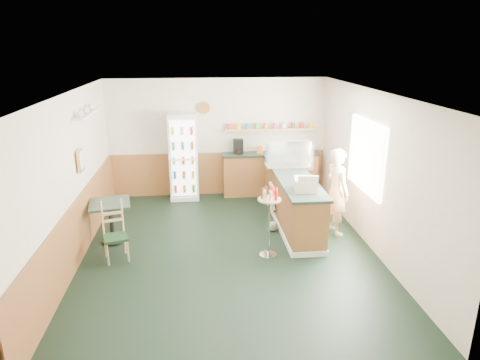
{
  "coord_description": "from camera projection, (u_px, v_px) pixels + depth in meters",
  "views": [
    {
      "loc": [
        -0.47,
        -6.7,
        3.44
      ],
      "look_at": [
        0.27,
        0.6,
        1.08
      ],
      "focal_mm": 32.0,
      "sensor_mm": 36.0,
      "label": 1
    }
  ],
  "objects": [
    {
      "name": "drinks_fridge",
      "position": [
        184.0,
        157.0,
        9.67
      ],
      "size": [
        0.64,
        0.54,
        1.95
      ],
      "color": "white",
      "rests_on": "ground"
    },
    {
      "name": "service_counter",
      "position": [
        292.0,
        201.0,
        8.45
      ],
      "size": [
        0.68,
        3.01,
        1.01
      ],
      "color": "olive",
      "rests_on": "ground"
    },
    {
      "name": "room_envelope",
      "position": [
        212.0,
        155.0,
        7.65
      ],
      "size": [
        5.04,
        6.02,
        2.72
      ],
      "color": "beige",
      "rests_on": "ground"
    },
    {
      "name": "back_counter",
      "position": [
        269.0,
        172.0,
        10.05
      ],
      "size": [
        2.24,
        0.42,
        1.69
      ],
      "color": "olive",
      "rests_on": "ground"
    },
    {
      "name": "dog_doorstop",
      "position": [
        273.0,
        226.0,
        8.16
      ],
      "size": [
        0.19,
        0.24,
        0.23
      ],
      "rotation": [
        0.0,
        0.0,
        0.32
      ],
      "color": "#999A94",
      "rests_on": "ground"
    },
    {
      "name": "display_case",
      "position": [
        289.0,
        155.0,
        8.64
      ],
      "size": [
        0.92,
        0.48,
        0.53
      ],
      "color": "silver",
      "rests_on": "service_counter"
    },
    {
      "name": "newspaper_rack",
      "position": [
        272.0,
        197.0,
        8.62
      ],
      "size": [
        0.09,
        0.43,
        0.51
      ],
      "color": "black",
      "rests_on": "ground"
    },
    {
      "name": "cafe_table",
      "position": [
        111.0,
        214.0,
        7.59
      ],
      "size": [
        0.8,
        0.8,
        0.76
      ],
      "rotation": [
        0.0,
        0.0,
        0.18
      ],
      "color": "black",
      "rests_on": "ground"
    },
    {
      "name": "cash_register",
      "position": [
        305.0,
        184.0,
        7.35
      ],
      "size": [
        0.42,
        0.44,
        0.22
      ],
      "primitive_type": "cube",
      "rotation": [
        0.0,
        0.0,
        -0.14
      ],
      "color": "beige",
      "rests_on": "service_counter"
    },
    {
      "name": "condiment_stand",
      "position": [
        269.0,
        212.0,
        7.02
      ],
      "size": [
        0.38,
        0.38,
        1.19
      ],
      "rotation": [
        0.0,
        0.0,
        0.2
      ],
      "color": "silver",
      "rests_on": "ground"
    },
    {
      "name": "cafe_chair",
      "position": [
        116.0,
        229.0,
        7.04
      ],
      "size": [
        0.47,
        0.47,
        1.0
      ],
      "rotation": [
        0.0,
        0.0,
        0.3
      ],
      "color": "#153119",
      "rests_on": "ground"
    },
    {
      "name": "ground",
      "position": [
        228.0,
        250.0,
        7.45
      ],
      "size": [
        6.0,
        6.0,
        0.0
      ],
      "primitive_type": "plane",
      "color": "black",
      "rests_on": "ground"
    },
    {
      "name": "shopkeeper",
      "position": [
        336.0,
        192.0,
        7.88
      ],
      "size": [
        0.54,
        0.64,
        1.64
      ],
      "primitive_type": "imported",
      "rotation": [
        0.0,
        0.0,
        1.88
      ],
      "color": "tan",
      "rests_on": "ground"
    }
  ]
}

